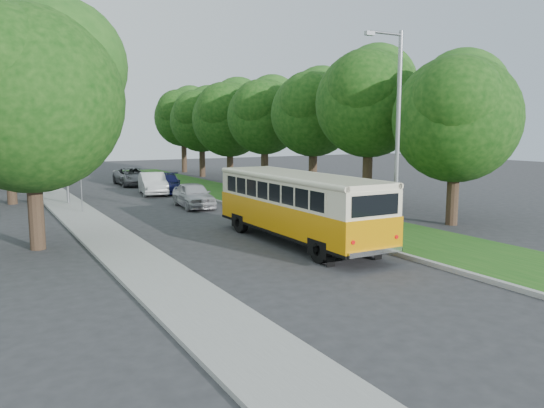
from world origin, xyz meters
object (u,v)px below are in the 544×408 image
lamppost_near (396,133)px  vintage_bus (298,208)px  car_white (153,184)px  car_silver (193,195)px  car_grey (133,177)px  lamppost_far (63,136)px  car_blue (167,184)px

lamppost_near → vintage_bus: 4.73m
lamppost_near → car_white: 21.58m
vintage_bus → car_silver: 11.26m
lamppost_near → car_grey: 28.19m
lamppost_far → vintage_bus: size_ratio=0.79×
lamppost_far → car_grey: 11.87m
lamppost_far → car_silver: (6.26, -4.65, -3.39)m
lamppost_far → car_grey: bearing=55.3°
lamppost_far → vintage_bus: (6.30, -15.88, -2.71)m
vintage_bus → car_grey: (0.17, 25.23, -0.70)m
car_blue → car_silver: bearing=-77.7°
car_grey → car_silver: bearing=-89.9°
lamppost_near → car_grey: lamppost_near is taller
lamppost_near → car_blue: 21.87m
lamppost_near → lamppost_far: bearing=115.7°
lamppost_near → car_white: size_ratio=1.75×
car_silver → car_blue: (0.96, 7.64, -0.06)m
lamppost_far → car_white: size_ratio=1.64×
vintage_bus → car_grey: vintage_bus is taller
lamppost_far → car_white: bearing=23.1°
car_silver → car_white: car_white is taller
car_silver → car_grey: (0.21, 13.99, -0.02)m
vintage_bus → car_blue: (0.92, 18.88, -0.74)m
vintage_bus → lamppost_near: bearing=-44.9°
car_white → car_grey: size_ratio=0.90×
car_grey → lamppost_far: bearing=-123.8°
lamppost_far → vintage_bus: bearing=-68.4°
lamppost_near → vintage_bus: bearing=134.9°
car_white → lamppost_near: bearing=-72.7°
vintage_bus → car_blue: vintage_bus is taller
vintage_bus → car_white: 18.48m
lamppost_near → lamppost_far: size_ratio=1.07×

